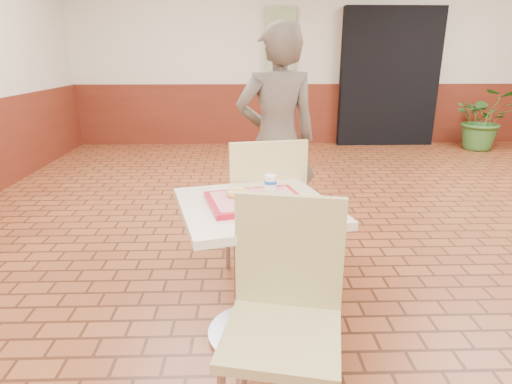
{
  "coord_description": "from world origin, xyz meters",
  "views": [
    {
      "loc": [
        -1.21,
        -2.32,
        1.49
      ],
      "look_at": [
        -1.15,
        -0.31,
        0.83
      ],
      "focal_mm": 30.0,
      "sensor_mm": 36.0,
      "label": 1
    }
  ],
  "objects_px": {
    "ring_donut": "(237,193)",
    "long_john_donut": "(278,198)",
    "chair_main_back": "(264,207)",
    "potted_plant": "(484,119)",
    "main_table": "(256,249)",
    "customer": "(277,141)",
    "paper_cup": "(271,183)",
    "chair_main_front": "(285,307)",
    "serving_tray": "(256,201)"
  },
  "relations": [
    {
      "from": "long_john_donut",
      "to": "potted_plant",
      "type": "bearing_deg",
      "value": 52.36
    },
    {
      "from": "chair_main_front",
      "to": "customer",
      "type": "xyz_separation_m",
      "value": [
        0.1,
        1.74,
        0.32
      ]
    },
    {
      "from": "main_table",
      "to": "chair_main_front",
      "type": "xyz_separation_m",
      "value": [
        0.1,
        -0.55,
        0.01
      ]
    },
    {
      "from": "ring_donut",
      "to": "potted_plant",
      "type": "distance_m",
      "value": 6.08
    },
    {
      "from": "main_table",
      "to": "ring_donut",
      "type": "height_order",
      "value": "ring_donut"
    },
    {
      "from": "main_table",
      "to": "long_john_donut",
      "type": "xyz_separation_m",
      "value": [
        0.1,
        -0.06,
        0.3
      ]
    },
    {
      "from": "customer",
      "to": "potted_plant",
      "type": "height_order",
      "value": "customer"
    },
    {
      "from": "paper_cup",
      "to": "long_john_donut",
      "type": "bearing_deg",
      "value": -82.18
    },
    {
      "from": "ring_donut",
      "to": "paper_cup",
      "type": "relative_size",
      "value": 1.32
    },
    {
      "from": "chair_main_back",
      "to": "potted_plant",
      "type": "xyz_separation_m",
      "value": [
        3.72,
        4.17,
        -0.07
      ]
    },
    {
      "from": "customer",
      "to": "chair_main_front",
      "type": "bearing_deg",
      "value": 76.81
    },
    {
      "from": "potted_plant",
      "to": "serving_tray",
      "type": "bearing_deg",
      "value": -128.75
    },
    {
      "from": "paper_cup",
      "to": "potted_plant",
      "type": "distance_m",
      "value": 5.91
    },
    {
      "from": "chair_main_front",
      "to": "serving_tray",
      "type": "relative_size",
      "value": 2.05
    },
    {
      "from": "potted_plant",
      "to": "main_table",
      "type": "bearing_deg",
      "value": -128.75
    },
    {
      "from": "main_table",
      "to": "long_john_donut",
      "type": "relative_size",
      "value": 5.21
    },
    {
      "from": "main_table",
      "to": "paper_cup",
      "type": "xyz_separation_m",
      "value": [
        0.08,
        0.12,
        0.32
      ]
    },
    {
      "from": "chair_main_front",
      "to": "customer",
      "type": "distance_m",
      "value": 1.77
    },
    {
      "from": "main_table",
      "to": "customer",
      "type": "xyz_separation_m",
      "value": [
        0.19,
        1.19,
        0.33
      ]
    },
    {
      "from": "paper_cup",
      "to": "main_table",
      "type": "bearing_deg",
      "value": -122.83
    },
    {
      "from": "main_table",
      "to": "chair_main_front",
      "type": "height_order",
      "value": "chair_main_front"
    },
    {
      "from": "customer",
      "to": "main_table",
      "type": "bearing_deg",
      "value": 70.76
    },
    {
      "from": "serving_tray",
      "to": "potted_plant",
      "type": "xyz_separation_m",
      "value": [
        3.78,
        4.71,
        -0.3
      ]
    },
    {
      "from": "main_table",
      "to": "potted_plant",
      "type": "bearing_deg",
      "value": 51.25
    },
    {
      "from": "main_table",
      "to": "ring_donut",
      "type": "distance_m",
      "value": 0.32
    },
    {
      "from": "chair_main_back",
      "to": "chair_main_front",
      "type": "bearing_deg",
      "value": 81.72
    },
    {
      "from": "ring_donut",
      "to": "long_john_donut",
      "type": "xyz_separation_m",
      "value": [
        0.2,
        -0.09,
        0.0
      ]
    },
    {
      "from": "chair_main_back",
      "to": "serving_tray",
      "type": "height_order",
      "value": "chair_main_back"
    },
    {
      "from": "ring_donut",
      "to": "serving_tray",
      "type": "bearing_deg",
      "value": -20.09
    },
    {
      "from": "serving_tray",
      "to": "paper_cup",
      "type": "height_order",
      "value": "paper_cup"
    },
    {
      "from": "customer",
      "to": "paper_cup",
      "type": "distance_m",
      "value": 1.07
    },
    {
      "from": "chair_main_back",
      "to": "paper_cup",
      "type": "relative_size",
      "value": 12.3
    },
    {
      "from": "chair_main_back",
      "to": "customer",
      "type": "xyz_separation_m",
      "value": [
        0.13,
        0.65,
        0.29
      ]
    },
    {
      "from": "main_table",
      "to": "serving_tray",
      "type": "xyz_separation_m",
      "value": [
        0.0,
        0.0,
        0.27
      ]
    },
    {
      "from": "chair_main_front",
      "to": "long_john_donut",
      "type": "relative_size",
      "value": 6.46
    },
    {
      "from": "paper_cup",
      "to": "potted_plant",
      "type": "xyz_separation_m",
      "value": [
        3.7,
        4.59,
        -0.36
      ]
    },
    {
      "from": "chair_main_back",
      "to": "potted_plant",
      "type": "height_order",
      "value": "chair_main_back"
    },
    {
      "from": "long_john_donut",
      "to": "paper_cup",
      "type": "distance_m",
      "value": 0.18
    },
    {
      "from": "chair_main_back",
      "to": "ring_donut",
      "type": "relative_size",
      "value": 9.35
    },
    {
      "from": "long_john_donut",
      "to": "paper_cup",
      "type": "relative_size",
      "value": 1.82
    },
    {
      "from": "serving_tray",
      "to": "paper_cup",
      "type": "distance_m",
      "value": 0.16
    },
    {
      "from": "chair_main_front",
      "to": "chair_main_back",
      "type": "bearing_deg",
      "value": 103.68
    },
    {
      "from": "main_table",
      "to": "potted_plant",
      "type": "distance_m",
      "value": 6.04
    },
    {
      "from": "long_john_donut",
      "to": "main_table",
      "type": "bearing_deg",
      "value": 151.88
    },
    {
      "from": "chair_main_back",
      "to": "customer",
      "type": "bearing_deg",
      "value": -111.03
    },
    {
      "from": "chair_main_back",
      "to": "potted_plant",
      "type": "relative_size",
      "value": 1.03
    },
    {
      "from": "chair_main_front",
      "to": "potted_plant",
      "type": "distance_m",
      "value": 6.42
    },
    {
      "from": "main_table",
      "to": "customer",
      "type": "distance_m",
      "value": 1.25
    },
    {
      "from": "paper_cup",
      "to": "serving_tray",
      "type": "bearing_deg",
      "value": -122.83
    },
    {
      "from": "customer",
      "to": "paper_cup",
      "type": "height_order",
      "value": "customer"
    }
  ]
}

